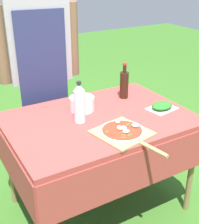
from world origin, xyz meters
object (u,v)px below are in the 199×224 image
oil_bottle (124,84)px  herb_container (162,106)px  prep_table (99,128)px  person_cook (39,60)px  pizza_on_peel (123,132)px  water_bottle (79,103)px  mixing_tub (82,104)px

oil_bottle → herb_container: (0.12, -0.31, -0.09)m
prep_table → person_cook: (-0.15, 0.66, 0.34)m
pizza_on_peel → water_bottle: size_ratio=1.85×
pizza_on_peel → water_bottle: water_bottle is taller
water_bottle → mixing_tub: bearing=57.8°
prep_table → herb_container: 0.48m
pizza_on_peel → oil_bottle: bearing=44.4°
oil_bottle → water_bottle: 0.52m
prep_table → mixing_tub: size_ratio=7.14×
person_cook → oil_bottle: bearing=144.4°
pizza_on_peel → water_bottle: (-0.15, 0.29, 0.12)m
prep_table → water_bottle: size_ratio=4.44×
oil_bottle → mixing_tub: (-0.38, -0.04, -0.06)m
person_cook → herb_container: person_cook is taller
water_bottle → oil_bottle: bearing=21.7°
pizza_on_peel → oil_bottle: oil_bottle is taller
person_cook → pizza_on_peel: (0.17, -0.94, -0.24)m
oil_bottle → water_bottle: (-0.48, -0.19, 0.02)m
prep_table → pizza_on_peel: 0.29m
water_bottle → prep_table: bearing=-5.2°
person_cook → pizza_on_peel: person_cook is taller
person_cook → mixing_tub: size_ratio=9.95×
pizza_on_peel → oil_bottle: (0.33, 0.48, 0.10)m
person_cook → pizza_on_peel: bearing=107.5°
oil_bottle → water_bottle: water_bottle is taller
person_cook → water_bottle: 0.66m
prep_table → herb_container: bearing=-13.5°
prep_table → herb_container: size_ratio=5.71×
prep_table → mixing_tub: bearing=104.6°
prep_table → pizza_on_peel: bearing=-87.4°
person_cook → water_bottle: bearing=98.8°
prep_table → mixing_tub: 0.21m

